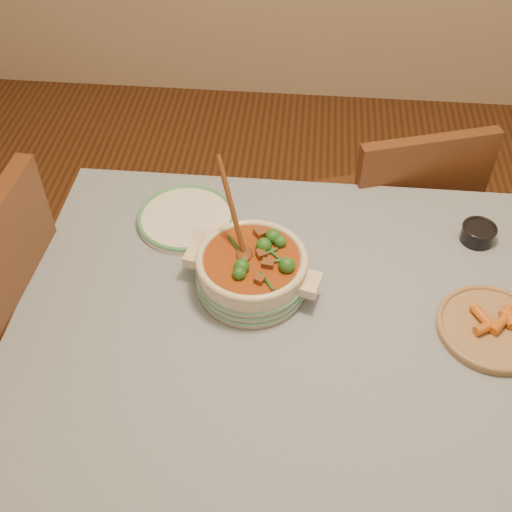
{
  "coord_description": "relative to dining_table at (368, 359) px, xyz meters",
  "views": [
    {
      "loc": [
        -0.18,
        -0.91,
        1.92
      ],
      "look_at": [
        -0.28,
        0.14,
        0.85
      ],
      "focal_mm": 45.0,
      "sensor_mm": 36.0,
      "label": 1
    }
  ],
  "objects": [
    {
      "name": "dining_table",
      "position": [
        0.0,
        0.0,
        0.0
      ],
      "size": [
        1.68,
        1.08,
        0.76
      ],
      "color": "brown",
      "rests_on": "floor"
    },
    {
      "name": "chair_far",
      "position": [
        0.14,
        0.7,
        -0.16
      ],
      "size": [
        0.52,
        0.52,
        0.89
      ],
      "rotation": [
        0.0,
        0.0,
        3.45
      ],
      "color": "brown",
      "rests_on": "floor"
    },
    {
      "name": "floor",
      "position": [
        0.0,
        0.0,
        -0.66
      ],
      "size": [
        4.5,
        4.5,
        0.0
      ],
      "primitive_type": "plane",
      "color": "#412212",
      "rests_on": "ground"
    },
    {
      "name": "fried_plate",
      "position": [
        0.27,
        0.04,
        0.11
      ],
      "size": [
        0.28,
        0.28,
        0.04
      ],
      "rotation": [
        0.0,
        0.0,
        0.14
      ],
      "color": "#9F7758",
      "rests_on": "dining_table"
    },
    {
      "name": "condiment_bowl",
      "position": [
        0.28,
        0.34,
        0.12
      ],
      "size": [
        0.09,
        0.09,
        0.05
      ],
      "rotation": [
        0.0,
        0.0,
        0.06
      ],
      "color": "black",
      "rests_on": "dining_table"
    },
    {
      "name": "white_plate",
      "position": [
        -0.49,
        0.34,
        0.1
      ],
      "size": [
        0.29,
        0.29,
        0.02
      ],
      "rotation": [
        0.0,
        0.0,
        0.13
      ],
      "color": "silver",
      "rests_on": "dining_table"
    },
    {
      "name": "stew_casserole",
      "position": [
        -0.29,
        0.12,
        0.16
      ],
      "size": [
        0.34,
        0.31,
        0.31
      ],
      "rotation": [
        0.0,
        0.0,
        -0.24
      ],
      "color": "beige",
      "rests_on": "dining_table"
    }
  ]
}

